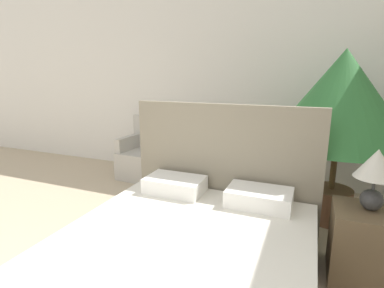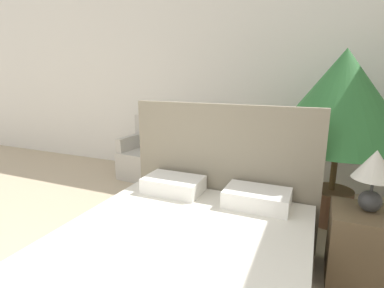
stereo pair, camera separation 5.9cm
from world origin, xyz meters
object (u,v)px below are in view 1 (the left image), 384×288
potted_palm (341,102)px  side_table (171,164)px  armchair_near_window_left (144,159)px  table_lamp (376,170)px  bed (184,262)px  armchair_near_window_right (201,166)px  nightstand (363,246)px

potted_palm → side_table: 2.35m
armchair_near_window_left → table_lamp: 3.12m
armchair_near_window_left → table_lamp: table_lamp is taller
bed → armchair_near_window_left: 2.58m
armchair_near_window_right → side_table: (-0.46, -0.01, -0.02)m
bed → nightstand: (1.17, 0.67, 0.01)m
nightstand → potted_palm: bearing=101.0°
table_lamp → potted_palm: bearing=102.3°
armchair_near_window_right → table_lamp: bearing=-44.6°
armchair_near_window_left → table_lamp: bearing=-22.3°
potted_palm → side_table: bearing=168.6°
potted_palm → bed: bearing=-121.1°
table_lamp → side_table: (-2.28, 1.35, -0.62)m
armchair_near_window_right → table_lamp: size_ratio=1.98×
armchair_near_window_left → armchair_near_window_right: bearing=4.2°
armchair_near_window_right → potted_palm: potted_palm is taller
armchair_near_window_right → potted_palm: 1.95m
armchair_near_window_right → nightstand: (1.81, -1.39, 0.00)m
armchair_near_window_right → nightstand: armchair_near_window_right is taller
armchair_near_window_right → table_lamp: 2.36m
bed → armchair_near_window_left: (-1.55, 2.06, 0.01)m
potted_palm → armchair_near_window_right: bearing=165.1°
nightstand → armchair_near_window_left: bearing=153.0°
armchair_near_window_left → side_table: armchair_near_window_left is taller
nightstand → bed: bearing=-150.1°
armchair_near_window_right → potted_palm: size_ratio=0.51×
armchair_near_window_left → nightstand: 3.06m
side_table → nightstand: bearing=-31.3°
armchair_near_window_left → side_table: bearing=2.6°
potted_palm → nightstand: potted_palm is taller
table_lamp → side_table: bearing=149.3°
bed → nightstand: 1.35m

